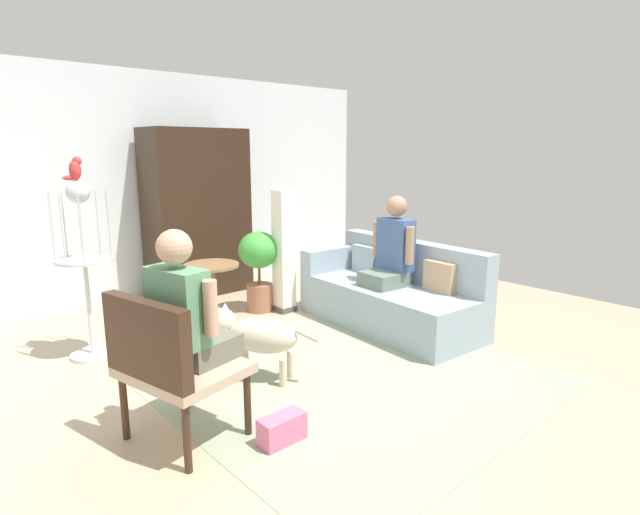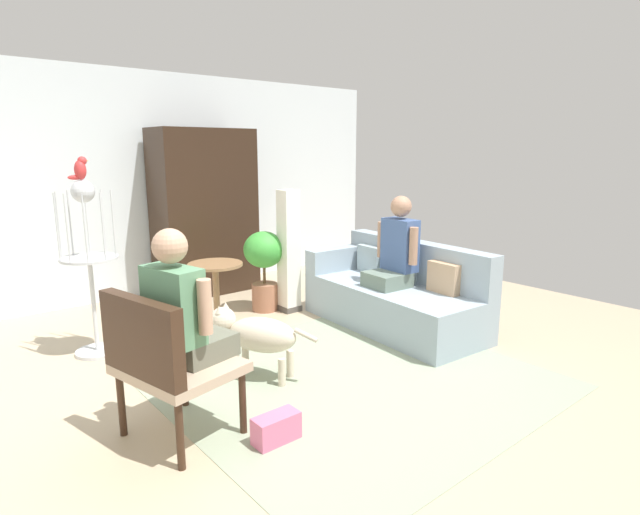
# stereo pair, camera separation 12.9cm
# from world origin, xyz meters

# --- Properties ---
(ground_plane) EXTENTS (7.37, 7.37, 0.00)m
(ground_plane) POSITION_xyz_m (0.00, 0.00, 0.00)
(ground_plane) COLOR tan
(back_wall) EXTENTS (6.54, 0.12, 2.58)m
(back_wall) POSITION_xyz_m (0.00, 3.13, 1.29)
(back_wall) COLOR silver
(back_wall) RESTS_ON ground
(area_rug) EXTENTS (2.62, 2.51, 0.01)m
(area_rug) POSITION_xyz_m (0.11, -0.22, 0.00)
(area_rug) COLOR gray
(area_rug) RESTS_ON ground
(couch) EXTENTS (0.93, 1.89, 0.82)m
(couch) POSITION_xyz_m (1.28, 0.43, 0.30)
(couch) COLOR #8EA0AD
(couch) RESTS_ON ground
(armchair) EXTENTS (0.69, 0.77, 0.92)m
(armchair) POSITION_xyz_m (-1.32, -0.13, 0.54)
(armchair) COLOR #382316
(armchair) RESTS_ON ground
(person_on_couch) EXTENTS (0.45, 0.51, 0.86)m
(person_on_couch) POSITION_xyz_m (1.25, 0.39, 0.76)
(person_on_couch) COLOR slate
(person_on_armchair) EXTENTS (0.50, 0.53, 0.81)m
(person_on_armchair) POSITION_xyz_m (-1.17, -0.10, 0.78)
(person_on_armchair) COLOR #646554
(round_end_table) EXTENTS (0.51, 0.51, 0.67)m
(round_end_table) POSITION_xyz_m (-0.16, 1.37, 0.45)
(round_end_table) COLOR olive
(round_end_table) RESTS_ON ground
(dog) EXTENTS (0.52, 0.77, 0.55)m
(dog) POSITION_xyz_m (-0.42, 0.29, 0.35)
(dog) COLOR beige
(dog) RESTS_ON ground
(bird_cage_stand) EXTENTS (0.46, 0.46, 1.47)m
(bird_cage_stand) POSITION_xyz_m (-1.20, 1.55, 0.82)
(bird_cage_stand) COLOR silver
(bird_cage_stand) RESTS_ON ground
(parrot) EXTENTS (0.17, 0.10, 0.18)m
(parrot) POSITION_xyz_m (-1.21, 1.55, 1.55)
(parrot) COLOR red
(parrot) RESTS_ON bird_cage_stand
(potted_plant) EXTENTS (0.43, 0.43, 0.86)m
(potted_plant) POSITION_xyz_m (0.57, 1.64, 0.54)
(potted_plant) COLOR #996047
(potted_plant) RESTS_ON ground
(column_lamp) EXTENTS (0.20, 0.20, 1.30)m
(column_lamp) POSITION_xyz_m (0.76, 1.45, 0.64)
(column_lamp) COLOR #4C4742
(column_lamp) RESTS_ON ground
(armoire_cabinet) EXTENTS (1.16, 0.56, 1.94)m
(armoire_cabinet) POSITION_xyz_m (0.46, 2.72, 0.97)
(armoire_cabinet) COLOR black
(armoire_cabinet) RESTS_ON ground
(handbag) EXTENTS (0.28, 0.13, 0.17)m
(handbag) POSITION_xyz_m (-0.82, -0.54, 0.09)
(handbag) COLOR #D8668C
(handbag) RESTS_ON ground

